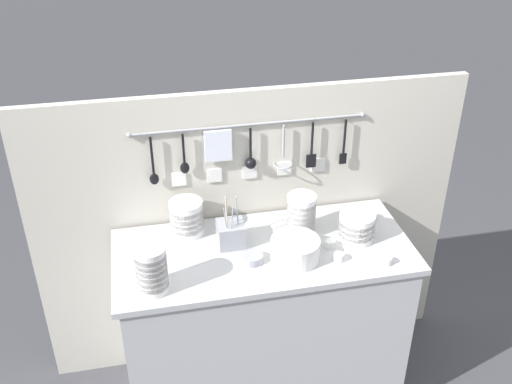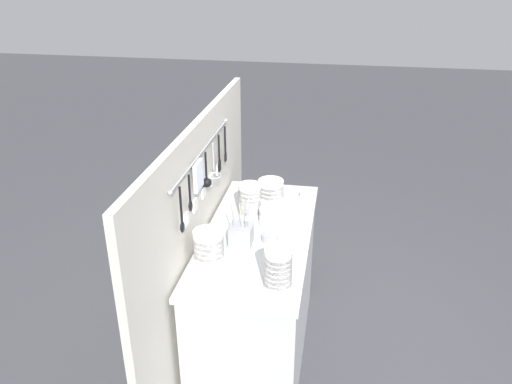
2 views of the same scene
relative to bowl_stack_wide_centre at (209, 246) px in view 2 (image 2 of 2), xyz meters
The scene contains 15 objects.
ground_plane 1.10m from the bowl_stack_wide_centre, 32.06° to the right, with size 20.00×20.00×0.00m, color #424247.
counter 0.68m from the bowl_stack_wide_centre, 32.06° to the right, with size 1.40×0.62×0.94m.
back_wall 0.42m from the bowl_stack_wide_centre, 22.04° to the left, with size 2.20×0.11×1.60m.
bowl_stack_wide_centre is the anchor object (origin of this frame).
bowl_stack_back_corner 0.55m from the bowl_stack_wide_centre, 12.86° to the right, with size 0.14×0.14×0.21m.
bowl_stack_short_front 0.44m from the bowl_stack_wide_centre, 115.31° to the right, with size 0.13×0.13×0.22m.
bowl_stack_nested_right 0.81m from the bowl_stack_wide_centre, 15.47° to the right, with size 0.17×0.17×0.14m.
plate_stack 0.55m from the bowl_stack_wide_centre, 34.13° to the right, with size 0.22×0.22×0.10m.
steel_mixing_bowl 0.40m from the bowl_stack_wide_centre, 47.91° to the right, with size 0.10×0.10×0.04m.
cutlery_caddy 0.24m from the bowl_stack_wide_centre, 35.70° to the right, with size 0.13×0.13×0.28m.
cup_by_caddy 0.87m from the bowl_stack_wide_centre, ahead, with size 0.05×0.05×0.04m.
cup_edge_far 0.96m from the bowl_stack_wide_centre, 27.04° to the right, with size 0.05×0.05×0.04m.
cup_front_left 0.93m from the bowl_stack_wide_centre, ahead, with size 0.05×0.05×0.04m.
cup_back_left 0.75m from the bowl_stack_wide_centre, 29.39° to the right, with size 0.05×0.05×0.04m.
cup_front_right 0.70m from the bowl_stack_wide_centre, 22.01° to the right, with size 0.05×0.05×0.04m.
Camera 2 is at (-2.52, -0.43, 2.42)m, focal length 35.00 mm.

